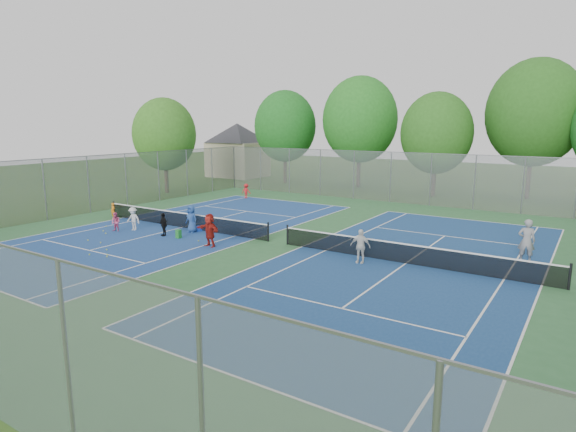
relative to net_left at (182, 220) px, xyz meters
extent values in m
plane|color=#2C4F18|center=(7.00, 0.00, -0.46)|extent=(120.00, 120.00, 0.00)
cube|color=#2F6537|center=(7.00, 0.00, -0.45)|extent=(32.00, 32.00, 0.01)
cube|color=navy|center=(0.00, 0.00, -0.44)|extent=(10.97, 23.77, 0.01)
cube|color=navy|center=(14.00, 0.00, -0.44)|extent=(10.97, 23.77, 0.01)
cube|color=black|center=(0.00, 0.00, 0.00)|extent=(12.87, 0.10, 0.91)
cube|color=black|center=(14.00, 0.00, 0.00)|extent=(12.87, 0.10, 0.91)
cube|color=gray|center=(7.00, 16.00, 1.54)|extent=(32.00, 0.10, 4.00)
cube|color=gray|center=(-9.00, 0.00, 1.54)|extent=(0.10, 32.00, 4.00)
cube|color=#B7A88C|center=(-15.00, 24.00, 1.54)|extent=(6.00, 5.00, 4.00)
pyramid|color=#2D2D33|center=(-15.00, 24.00, 5.74)|extent=(11.03, 11.03, 2.20)
cylinder|color=#443326|center=(-7.00, 22.00, 1.29)|extent=(0.36, 0.36, 3.50)
ellipsoid|color=#1B5F1D|center=(-7.00, 22.00, 5.45)|extent=(6.40, 6.40, 7.36)
cylinder|color=#443326|center=(1.00, 23.00, 1.47)|extent=(0.36, 0.36, 3.85)
ellipsoid|color=#226A1E|center=(1.00, 23.00, 6.10)|extent=(7.20, 7.20, 8.28)
cylinder|color=#443326|center=(9.00, 21.00, 1.12)|extent=(0.36, 0.36, 3.15)
ellipsoid|color=#285D1B|center=(9.00, 21.00, 4.95)|extent=(6.00, 6.00, 6.90)
cylinder|color=#443326|center=(16.00, 24.00, 1.65)|extent=(0.36, 0.36, 4.20)
ellipsoid|color=#245719|center=(16.00, 24.00, 6.59)|extent=(7.60, 7.60, 8.74)
cylinder|color=#443326|center=(-12.00, 10.00, 1.12)|extent=(0.36, 0.36, 3.15)
ellipsoid|color=#336A1E|center=(-12.00, 10.00, 4.79)|extent=(5.60, 5.60, 6.44)
cube|color=blue|center=(1.48, -0.20, -0.31)|extent=(0.41, 0.41, 0.30)
cube|color=green|center=(1.83, -2.11, -0.21)|extent=(0.25, 0.25, 0.49)
imported|color=orange|center=(-5.71, -0.60, 0.09)|extent=(0.44, 0.33, 1.10)
imported|color=#E35886|center=(-2.49, -2.86, 0.11)|extent=(0.64, 0.55, 1.14)
imported|color=silver|center=(-1.89, -2.09, 0.24)|extent=(0.97, 0.66, 1.38)
imported|color=black|center=(0.71, -2.14, 0.20)|extent=(0.83, 0.53, 1.32)
imported|color=#254889|center=(1.38, -0.60, 0.33)|extent=(0.78, 0.51, 1.58)
imported|color=maroon|center=(4.50, -2.51, 0.41)|extent=(1.67, 0.76, 1.73)
imported|color=red|center=(-3.85, 11.25, 0.16)|extent=(0.86, 0.58, 1.24)
imported|color=gray|center=(18.47, 3.16, 0.56)|extent=(0.81, 0.60, 2.02)
imported|color=silver|center=(12.19, -1.00, 0.33)|extent=(0.97, 0.52, 1.58)
sphere|color=gold|center=(1.81, -6.71, -0.42)|extent=(0.07, 0.07, 0.07)
sphere|color=yellow|center=(-2.41, -3.65, -0.42)|extent=(0.07, 0.07, 0.07)
sphere|color=#C9E335|center=(-3.10, -3.32, -0.42)|extent=(0.07, 0.07, 0.07)
sphere|color=#CAD631|center=(0.72, -5.92, -0.42)|extent=(0.07, 0.07, 0.07)
sphere|color=yellow|center=(-0.78, -5.19, -0.42)|extent=(0.07, 0.07, 0.07)
sphere|color=yellow|center=(-1.82, -5.21, -0.42)|extent=(0.07, 0.07, 0.07)
sphere|color=#C6D431|center=(3.27, -2.06, -0.42)|extent=(0.07, 0.07, 0.07)
sphere|color=#C6D130|center=(-4.06, -2.41, -0.42)|extent=(0.07, 0.07, 0.07)
sphere|color=#E0EC37|center=(1.55, -6.50, -0.42)|extent=(0.07, 0.07, 0.07)
sphere|color=#CADD33|center=(0.78, -6.93, -0.42)|extent=(0.07, 0.07, 0.07)
camera|label=1|loc=(20.91, -20.43, 5.81)|focal=30.00mm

